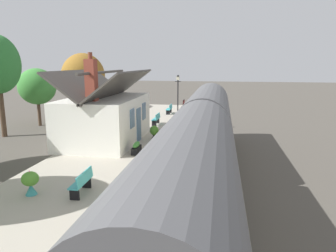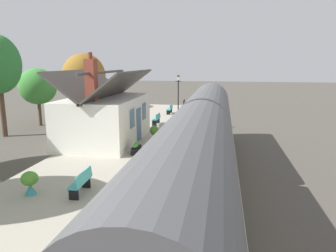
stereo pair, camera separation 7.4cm
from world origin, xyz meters
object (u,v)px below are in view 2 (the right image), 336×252
Objects in this scene: station_building at (105,117)px; bench_near_building at (157,119)px; bench_by_lamp at (170,109)px; tree_far_right at (38,87)px; planter_corner_building at (163,143)px; planter_bench_left at (136,148)px; planter_under_sign at (30,181)px; station_sign_board at (184,104)px; train at (201,145)px; bench_platform_end at (81,182)px; lamp_post_platform at (178,88)px; planter_edge_near at (154,132)px; tree_distant at (84,76)px.

station_building reaches higher than bench_near_building.
tree_far_right reaches higher than bench_by_lamp.
bench_by_lamp is 1.61× the size of planter_corner_building.
tree_far_right reaches higher than planter_corner_building.
station_building is 4.19m from planter_corner_building.
planter_bench_left is at bearing -130.30° from tree_far_right.
station_sign_board is (17.88, -3.59, 0.67)m from planter_under_sign.
train reaches higher than planter_corner_building.
station_sign_board reaches higher than planter_corner_building.
station_building is 5.12× the size of bench_platform_end.
bench_by_lamp is (19.02, -0.17, 0.00)m from bench_platform_end.
station_sign_board is at bearing -20.13° from lamp_post_platform.
planter_under_sign is at bearing 174.03° from bench_by_lamp.
planter_bench_left is at bearing 174.90° from planter_edge_near.
station_sign_board is (1.07, -0.39, -1.48)m from lamp_post_platform.
train reaches higher than planter_bench_left.
bench_platform_end is 1.45× the size of planter_under_sign.
bench_near_building is 4.35m from station_sign_board.
bench_platform_end reaches higher than planter_bench_left.
bench_platform_end is at bearing 127.58° from train.
bench_platform_end is 0.90× the size of station_sign_board.
train is at bearing -169.92° from station_sign_board.
train is 22.59× the size of planter_under_sign.
planter_corner_building is 16.64m from tree_far_right.
station_building reaches higher than planter_edge_near.
bench_near_building is 12.35m from tree_distant.
bench_near_building is 1.60× the size of planter_edge_near.
planter_corner_building is 18.36m from tree_distant.
planter_corner_building is at bearing -172.28° from bench_by_lamp.
bench_near_building is at bearing 14.94° from planter_corner_building.
lamp_post_platform reaches higher than station_sign_board.
lamp_post_platform is (-2.61, -1.17, 2.20)m from bench_by_lamp.
train is 14.02× the size of station_sign_board.
tree_distant is at bearing 38.43° from planter_corner_building.
tree_distant is at bearing 37.73° from train.
station_sign_board reaches higher than bench_platform_end.
station_building is 9.28m from lamp_post_platform.
lamp_post_platform reaches higher than planter_bench_left.
bench_platform_end is 0.26× the size of tree_far_right.
station_building is at bearing 160.19° from bench_near_building.
station_sign_board reaches higher than planter_bench_left.
station_sign_board is at bearing -11.37° from planter_under_sign.
bench_by_lamp is 0.89× the size of station_sign_board.
bench_near_building is 7.98m from planter_bench_left.
planter_bench_left is at bearing 133.37° from planter_corner_building.
train is at bearing -59.02° from planter_under_sign.
bench_near_building is 3.85m from lamp_post_platform.
tree_far_right is (12.78, 16.03, 1.46)m from train.
planter_bench_left is 16.36m from tree_far_right.
bench_near_building is (13.54, -0.02, 0.00)m from bench_platform_end.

